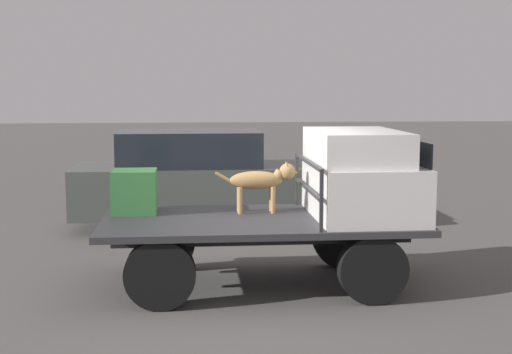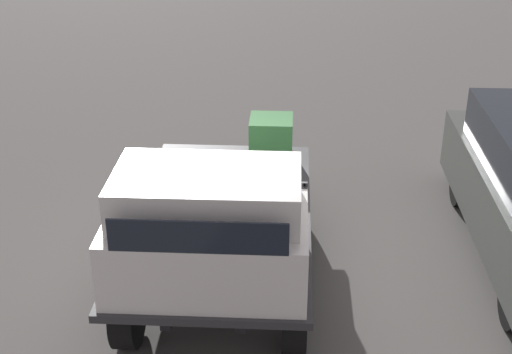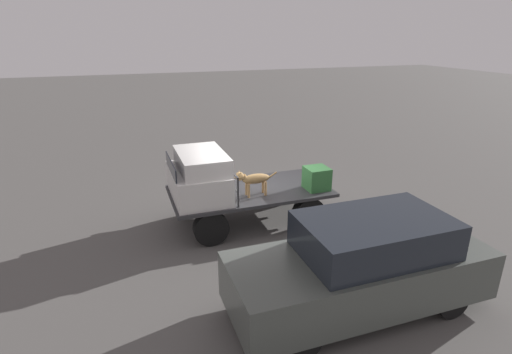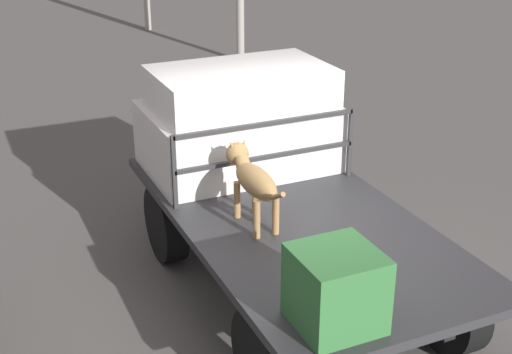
# 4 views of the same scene
# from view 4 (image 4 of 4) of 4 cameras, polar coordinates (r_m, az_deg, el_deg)

# --- Properties ---
(ground_plane) EXTENTS (80.00, 80.00, 0.00)m
(ground_plane) POSITION_cam_4_polar(r_m,az_deg,el_deg) (6.89, 2.92, -9.56)
(ground_plane) COLOR #514F4C
(flatbed_truck) EXTENTS (3.92, 2.01, 0.86)m
(flatbed_truck) POSITION_cam_4_polar(r_m,az_deg,el_deg) (6.57, 3.03, -5.01)
(flatbed_truck) COLOR black
(flatbed_truck) RESTS_ON ground
(truck_cab) EXTENTS (1.25, 1.89, 1.08)m
(truck_cab) POSITION_cam_4_polar(r_m,az_deg,el_deg) (7.31, -1.37, 4.52)
(truck_cab) COLOR silver
(truck_cab) RESTS_ON flatbed_truck
(truck_headboard) EXTENTS (0.04, 1.89, 0.71)m
(truck_headboard) POSITION_cam_4_polar(r_m,az_deg,el_deg) (6.75, 0.86, 2.56)
(truck_headboard) COLOR #2D2D30
(truck_headboard) RESTS_ON flatbed_truck
(dog) EXTENTS (1.09, 0.24, 0.67)m
(dog) POSITION_cam_4_polar(r_m,az_deg,el_deg) (6.18, -0.35, -0.03)
(dog) COLOR #9E7547
(dog) RESTS_ON flatbed_truck
(cargo_crate) EXTENTS (0.56, 0.56, 0.56)m
(cargo_crate) POSITION_cam_4_polar(r_m,az_deg,el_deg) (4.91, 6.40, -8.88)
(cargo_crate) COLOR #337038
(cargo_crate) RESTS_ON flatbed_truck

